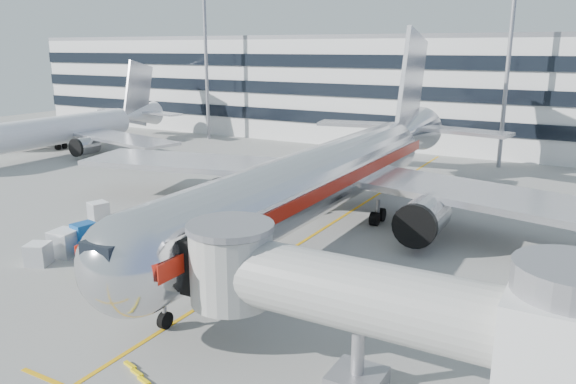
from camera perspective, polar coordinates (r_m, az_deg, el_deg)
The scene contains 14 objects.
ground at distance 35.83m, azimuth -3.80°, elevation -8.35°, with size 180.00×180.00×0.00m, color gray.
lead_in_line at distance 43.99m, azimuth 3.32°, elevation -3.93°, with size 0.25×70.00×0.01m, color #E6A40C.
main_jet at distance 44.36m, azimuth 4.38°, elevation 1.88°, with size 50.95×48.70×16.06m.
jet_bridge at distance 22.80m, azimuth 11.28°, elevation -11.89°, with size 17.80×4.50×7.00m.
terminal at distance 87.64m, azimuth 17.52°, elevation 9.87°, with size 150.00×24.25×15.60m.
light_mast_west at distance 87.56m, azimuth -8.39°, elevation 15.01°, with size 2.40×1.20×25.45m.
light_mast_centre at distance 70.32m, azimuth 21.68°, elevation 14.33°, with size 2.40×1.20×25.45m.
second_jet at distance 81.54m, azimuth -22.09°, elevation 5.90°, with size 38.21×36.52×12.04m.
belt_loader at distance 38.87m, azimuth -7.57°, elevation -5.45°, with size 5.36×3.44×2.52m.
baggage_tug at distance 41.43m, azimuth -19.67°, elevation -4.66°, with size 2.99×2.18×2.07m.
cargo_container_left at distance 41.48m, azimuth -21.71°, elevation -4.82°, with size 1.89×1.89×1.79m.
cargo_container_right at distance 49.08m, azimuth -18.69°, elevation -1.82°, with size 1.76×1.76×1.49m.
cargo_container_front at distance 40.50m, azimuth -24.03°, elevation -5.77°, with size 1.82×1.82×1.47m.
ramp_worker at distance 37.85m, azimuth -20.10°, elevation -6.40°, with size 0.70×0.46×1.92m, color #B6F71A.
Camera 1 is at (18.15, -27.58, 13.91)m, focal length 35.00 mm.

